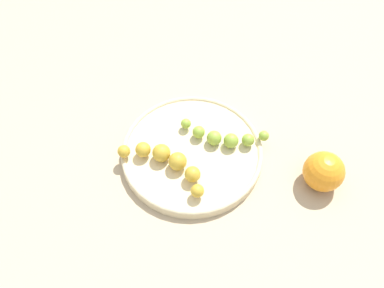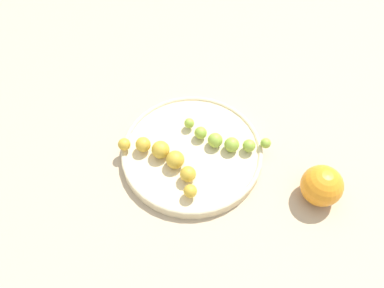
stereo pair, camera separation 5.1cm
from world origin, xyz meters
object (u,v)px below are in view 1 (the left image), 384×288
fruit_bowl (192,151)px  banana_green (223,137)px  orange_fruit (324,171)px  banana_spotted (167,161)px

fruit_bowl → banana_green: size_ratio=1.60×
banana_green → orange_fruit: bearing=76.7°
banana_spotted → orange_fruit: orange_fruit is taller
orange_fruit → banana_spotted: bearing=-95.6°
fruit_bowl → orange_fruit: 0.25m
banana_spotted → orange_fruit: 0.29m
banana_green → banana_spotted: 0.12m
fruit_bowl → banana_green: bearing=107.9°
fruit_bowl → banana_spotted: bearing=-52.4°
banana_spotted → orange_fruit: bearing=-63.5°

